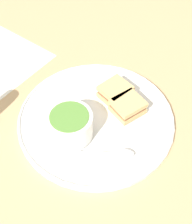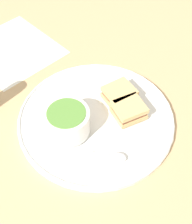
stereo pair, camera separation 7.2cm
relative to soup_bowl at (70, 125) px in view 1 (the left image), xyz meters
The scene contains 6 objects.
ground_plane 0.09m from the soup_bowl, behind, with size 2.40×2.40×0.00m, color tan.
plate 0.08m from the soup_bowl, behind, with size 0.37×0.37×0.02m.
soup_bowl is the anchor object (origin of this frame).
spoon 0.13m from the soup_bowl, 119.30° to the left, with size 0.10×0.08×0.01m.
sandwich_half_near 0.15m from the soup_bowl, behind, with size 0.07×0.06×0.03m.
sandwich_half_far 0.15m from the soup_bowl, 166.69° to the right, with size 0.08×0.07×0.03m.
Camera 1 is at (0.25, 0.38, 0.59)m, focal length 50.00 mm.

